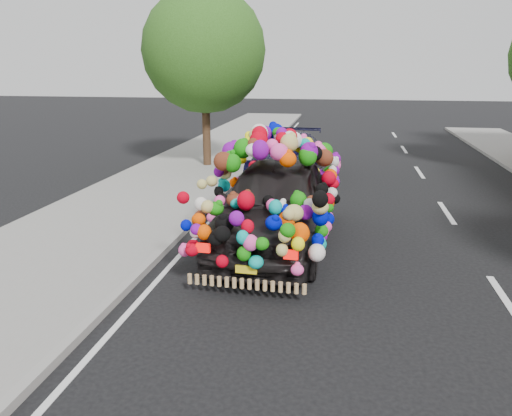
% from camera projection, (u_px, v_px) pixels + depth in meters
% --- Properties ---
extents(ground, '(100.00, 100.00, 0.00)m').
position_uv_depth(ground, '(275.00, 285.00, 8.28)').
color(ground, black).
rests_on(ground, ground).
extents(sidewalk, '(4.00, 60.00, 0.12)m').
position_uv_depth(sidewalk, '(39.00, 265.00, 8.99)').
color(sidewalk, gray).
rests_on(sidewalk, ground).
extents(kerb, '(0.15, 60.00, 0.13)m').
position_uv_depth(kerb, '(141.00, 272.00, 8.66)').
color(kerb, gray).
rests_on(kerb, ground).
extents(lane_markings, '(6.00, 50.00, 0.01)m').
position_uv_depth(lane_markings, '(507.00, 302.00, 7.67)').
color(lane_markings, silver).
rests_on(lane_markings, ground).
extents(tree_near_sidewalk, '(4.20, 4.20, 6.13)m').
position_uv_depth(tree_near_sidewalk, '(204.00, 51.00, 16.82)').
color(tree_near_sidewalk, '#332114').
rests_on(tree_near_sidewalk, ground).
extents(plush_art_car, '(2.59, 5.33, 2.37)m').
position_uv_depth(plush_art_car, '(276.00, 186.00, 9.88)').
color(plush_art_car, black).
rests_on(plush_art_car, ground).
extents(navy_sedan, '(2.28, 4.93, 1.39)m').
position_uv_depth(navy_sedan, '(286.00, 155.00, 16.37)').
color(navy_sedan, black).
rests_on(navy_sedan, ground).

